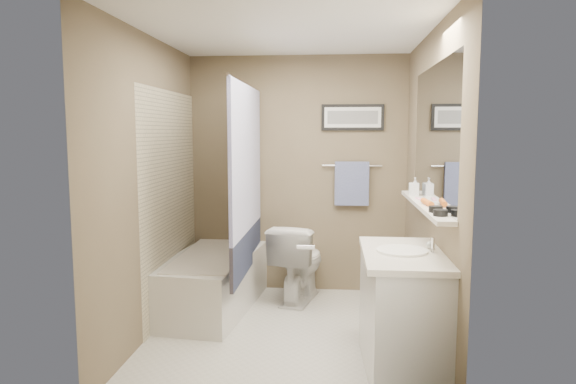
# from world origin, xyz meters

# --- Properties ---
(ground) EXTENTS (2.50, 2.50, 0.00)m
(ground) POSITION_xyz_m (0.00, 0.00, 0.00)
(ground) COLOR beige
(ground) RESTS_ON ground
(ceiling) EXTENTS (2.20, 2.50, 0.04)m
(ceiling) POSITION_xyz_m (0.00, 0.00, 2.38)
(ceiling) COLOR white
(ceiling) RESTS_ON wall_back
(wall_back) EXTENTS (2.20, 0.04, 2.40)m
(wall_back) POSITION_xyz_m (0.00, 1.23, 1.20)
(wall_back) COLOR brown
(wall_back) RESTS_ON ground
(wall_front) EXTENTS (2.20, 0.04, 2.40)m
(wall_front) POSITION_xyz_m (0.00, -1.23, 1.20)
(wall_front) COLOR brown
(wall_front) RESTS_ON ground
(wall_left) EXTENTS (0.04, 2.50, 2.40)m
(wall_left) POSITION_xyz_m (-1.08, 0.00, 1.20)
(wall_left) COLOR brown
(wall_left) RESTS_ON ground
(wall_right) EXTENTS (0.04, 2.50, 2.40)m
(wall_right) POSITION_xyz_m (1.08, 0.00, 1.20)
(wall_right) COLOR brown
(wall_right) RESTS_ON ground
(tile_surround) EXTENTS (0.02, 1.55, 2.00)m
(tile_surround) POSITION_xyz_m (-1.09, 0.50, 1.00)
(tile_surround) COLOR #BDB28F
(tile_surround) RESTS_ON wall_left
(curtain_rod) EXTENTS (0.02, 1.55, 0.02)m
(curtain_rod) POSITION_xyz_m (-0.40, 0.50, 2.05)
(curtain_rod) COLOR silver
(curtain_rod) RESTS_ON wall_left
(curtain_upper) EXTENTS (0.03, 1.45, 1.28)m
(curtain_upper) POSITION_xyz_m (-0.40, 0.50, 1.40)
(curtain_upper) COLOR white
(curtain_upper) RESTS_ON curtain_rod
(curtain_lower) EXTENTS (0.03, 1.45, 0.36)m
(curtain_lower) POSITION_xyz_m (-0.40, 0.50, 0.58)
(curtain_lower) COLOR #252C45
(curtain_lower) RESTS_ON curtain_rod
(mirror) EXTENTS (0.02, 1.60, 1.00)m
(mirror) POSITION_xyz_m (1.09, -0.15, 1.62)
(mirror) COLOR silver
(mirror) RESTS_ON wall_right
(shelf) EXTENTS (0.12, 1.60, 0.03)m
(shelf) POSITION_xyz_m (1.04, -0.15, 1.10)
(shelf) COLOR silver
(shelf) RESTS_ON wall_right
(towel_bar) EXTENTS (0.60, 0.02, 0.02)m
(towel_bar) POSITION_xyz_m (0.55, 1.22, 1.30)
(towel_bar) COLOR silver
(towel_bar) RESTS_ON wall_back
(towel) EXTENTS (0.34, 0.05, 0.44)m
(towel) POSITION_xyz_m (0.55, 1.20, 1.12)
(towel) COLOR #828FBE
(towel) RESTS_ON towel_bar
(art_frame) EXTENTS (0.62, 0.02, 0.26)m
(art_frame) POSITION_xyz_m (0.55, 1.23, 1.78)
(art_frame) COLOR black
(art_frame) RESTS_ON wall_back
(art_mat) EXTENTS (0.56, 0.00, 0.20)m
(art_mat) POSITION_xyz_m (0.55, 1.22, 1.78)
(art_mat) COLOR white
(art_mat) RESTS_ON art_frame
(art_image) EXTENTS (0.50, 0.00, 0.13)m
(art_image) POSITION_xyz_m (0.55, 1.22, 1.78)
(art_image) COLOR #595959
(art_image) RESTS_ON art_mat
(door) EXTENTS (0.80, 0.02, 2.00)m
(door) POSITION_xyz_m (0.55, -1.24, 1.00)
(door) COLOR silver
(door) RESTS_ON wall_front
(door_handle) EXTENTS (0.10, 0.02, 0.02)m
(door_handle) POSITION_xyz_m (0.22, -1.19, 1.00)
(door_handle) COLOR silver
(door_handle) RESTS_ON door
(bathtub) EXTENTS (0.86, 1.57, 0.50)m
(bathtub) POSITION_xyz_m (-0.75, 0.59, 0.25)
(bathtub) COLOR silver
(bathtub) RESTS_ON ground
(tub_rim) EXTENTS (0.56, 1.36, 0.02)m
(tub_rim) POSITION_xyz_m (-0.75, 0.59, 0.50)
(tub_rim) COLOR beige
(tub_rim) RESTS_ON bathtub
(toilet) EXTENTS (0.58, 0.82, 0.76)m
(toilet) POSITION_xyz_m (0.04, 0.89, 0.38)
(toilet) COLOR silver
(toilet) RESTS_ON ground
(vanity) EXTENTS (0.54, 0.92, 0.80)m
(vanity) POSITION_xyz_m (0.85, -0.56, 0.40)
(vanity) COLOR silver
(vanity) RESTS_ON ground
(countertop) EXTENTS (0.54, 0.96, 0.04)m
(countertop) POSITION_xyz_m (0.84, -0.56, 0.82)
(countertop) COLOR beige
(countertop) RESTS_ON vanity
(sink_basin) EXTENTS (0.34, 0.34, 0.01)m
(sink_basin) POSITION_xyz_m (0.83, -0.56, 0.85)
(sink_basin) COLOR white
(sink_basin) RESTS_ON countertop
(faucet_spout) EXTENTS (0.02, 0.02, 0.10)m
(faucet_spout) POSITION_xyz_m (1.03, -0.56, 0.89)
(faucet_spout) COLOR silver
(faucet_spout) RESTS_ON countertop
(faucet_knob) EXTENTS (0.05, 0.05, 0.05)m
(faucet_knob) POSITION_xyz_m (1.03, -0.46, 0.87)
(faucet_knob) COLOR silver
(faucet_knob) RESTS_ON countertop
(candle_bowl_near) EXTENTS (0.09, 0.09, 0.04)m
(candle_bowl_near) POSITION_xyz_m (1.04, -0.74, 1.14)
(candle_bowl_near) COLOR black
(candle_bowl_near) RESTS_ON shelf
(candle_bowl_far) EXTENTS (0.09, 0.09, 0.04)m
(candle_bowl_far) POSITION_xyz_m (1.04, -0.60, 1.14)
(candle_bowl_far) COLOR black
(candle_bowl_far) RESTS_ON shelf
(hair_brush_front) EXTENTS (0.06, 0.22, 0.04)m
(hair_brush_front) POSITION_xyz_m (1.04, -0.28, 1.14)
(hair_brush_front) COLOR orange
(hair_brush_front) RESTS_ON shelf
(pink_comb) EXTENTS (0.05, 0.16, 0.01)m
(pink_comb) POSITION_xyz_m (1.04, 0.05, 1.12)
(pink_comb) COLOR #FF9BBF
(pink_comb) RESTS_ON shelf
(glass_jar) EXTENTS (0.08, 0.08, 0.10)m
(glass_jar) POSITION_xyz_m (1.04, 0.35, 1.17)
(glass_jar) COLOR white
(glass_jar) RESTS_ON shelf
(soap_bottle) EXTENTS (0.08, 0.08, 0.15)m
(soap_bottle) POSITION_xyz_m (1.04, 0.29, 1.19)
(soap_bottle) COLOR #999999
(soap_bottle) RESTS_ON shelf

